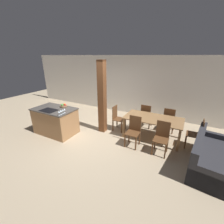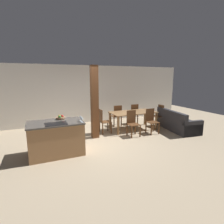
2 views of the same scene
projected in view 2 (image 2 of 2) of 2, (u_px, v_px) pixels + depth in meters
The scene contains 17 objects.
ground_plane at pixel (98, 142), 5.92m from camera, with size 16.00×16.00×0.00m, color tan.
wall_back at pixel (78, 95), 8.17m from camera, with size 11.20×0.08×2.70m.
kitchen_island at pixel (56, 138), 4.91m from camera, with size 1.48×0.92×0.95m.
fruit_bowl at pixel (60, 117), 5.15m from camera, with size 0.26×0.26×0.11m.
wine_glass_near at pixel (82, 118), 4.70m from camera, with size 0.06×0.06×0.15m.
wine_glass_middle at pixel (82, 118), 4.77m from camera, with size 0.06×0.06×0.15m.
wine_glass_far at pixel (81, 117), 4.84m from camera, with size 0.06×0.06×0.15m.
wine_glass_end at pixel (80, 117), 4.91m from camera, with size 0.06×0.06×0.15m.
dining_table at pixel (133, 114), 7.23m from camera, with size 1.88×0.95×0.75m.
dining_chair_near_left at pixel (133, 123), 6.47m from camera, with size 0.40×0.40×0.95m.
dining_chair_near_right at pixel (151, 121), 6.80m from camera, with size 0.40×0.40×0.95m.
dining_chair_far_left at pixel (117, 115), 7.73m from camera, with size 0.40×0.40×0.95m.
dining_chair_far_right at pixel (133, 114), 8.06m from camera, with size 0.40×0.40×0.95m.
dining_chair_head_end at pixel (103, 121), 6.75m from camera, with size 0.40×0.40×0.95m.
dining_chair_foot_end at pixel (159, 115), 7.78m from camera, with size 0.40×0.40×0.95m.
couch at pixel (177, 123), 7.25m from camera, with size 1.09×1.99×0.83m.
timber_post at pixel (95, 103), 6.13m from camera, with size 0.24×0.24×2.56m.
Camera 2 is at (-1.79, -5.33, 2.16)m, focal length 28.00 mm.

